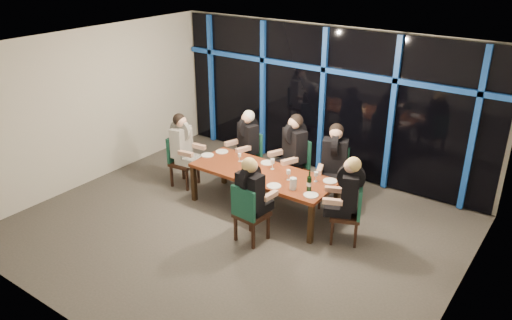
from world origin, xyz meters
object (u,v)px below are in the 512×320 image
Objects in this scene: chair_far_left at (250,154)px; diner_end_left at (183,140)px; dining_table at (263,175)px; diner_far_left at (246,136)px; chair_end_right at (351,210)px; wine_bottle at (309,183)px; diner_far_right at (335,154)px; diner_far_mid at (293,143)px; water_pitcher at (293,184)px; chair_end_left at (180,158)px; chair_far_mid at (296,163)px; chair_far_right at (334,174)px; chair_near_mid at (248,211)px; diner_end_right at (348,187)px; diner_near_mid at (252,187)px.

chair_far_left is 1.02× the size of diner_end_left.
diner_far_left reaches higher than dining_table.
chair_end_right is 0.79m from wine_bottle.
diner_far_left is (-2.68, 0.83, 0.40)m from chair_end_right.
diner_far_right is at bearing 21.84° from diner_far_left.
water_pitcher is (0.71, -1.13, -0.17)m from diner_far_mid.
chair_end_left is at bearing -112.43° from chair_end_right.
chair_end_right is at bearing -69.71° from diner_far_right.
chair_end_left is (-1.90, -0.08, -0.12)m from dining_table.
diner_far_mid is (0.07, 0.88, 0.34)m from dining_table.
chair_far_right is (0.79, 0.00, -0.01)m from chair_far_mid.
chair_end_right is 1.02× the size of diner_far_left.
chair_end_left is at bearing 179.27° from chair_far_right.
diner_far_right reaches higher than water_pitcher.
diner_far_left is at bearing 163.47° from chair_far_right.
diner_far_mid is (1.00, -0.02, 0.46)m from chair_far_left.
diner_far_left is (-1.86, -0.15, 0.36)m from chair_far_right.
chair_near_mid is at bearing -117.62° from chair_end_left.
chair_far_right is 1.31m from diner_end_right.
wine_bottle is at bearing -120.89° from chair_near_mid.
diner_near_mid is at bearing -128.02° from wine_bottle.
chair_far_right is at bearing 22.04° from chair_far_left.
diner_end_right is at bearing -74.82° from chair_far_right.
chair_far_mid is 0.79m from chair_far_right.
chair_end_left is at bearing -17.06° from chair_near_mid.
chair_end_right is 2.91× the size of wine_bottle.
dining_table is at bearing -62.73° from chair_near_mid.
diner_far_right is at bearing 19.41° from chair_far_left.
diner_far_mid reaches higher than dining_table.
wine_bottle is at bearing 36.34° from water_pitcher.
diner_far_left is 1.00× the size of diner_end_right.
diner_far_right is at bearing 94.73° from wine_bottle.
chair_far_mid is at bearing 23.53° from chair_far_left.
diner_end_left reaches higher than chair_end_right.
chair_far_right is 1.09× the size of diner_far_left.
diner_far_mid reaches higher than chair_end_left.
chair_end_left is at bearing -131.36° from diner_far_mid.
chair_far_left is 1.83m from chair_far_right.
diner_far_left reaches higher than wine_bottle.
chair_far_left is 2.29m from diner_near_mid.
diner_far_left is 0.93× the size of diner_far_mid.
diner_near_mid is at bearing -115.73° from chair_end_left.
diner_far_mid is 1.01× the size of diner_far_right.
chair_far_left is at bearing -133.59° from diner_end_right.
chair_far_mid is at bearing 83.63° from dining_table.
diner_far_left is (-1.06, -0.15, 0.36)m from chair_far_mid.
chair_far_mid is at bearing 129.27° from wine_bottle.
diner_end_right is (1.64, -0.05, 0.27)m from dining_table.
chair_end_left is at bearing -169.77° from water_pitcher.
diner_near_mid is at bearing -116.62° from diner_end_left.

